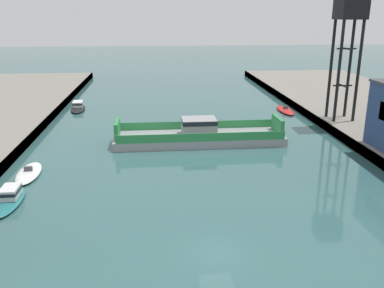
{
  "coord_description": "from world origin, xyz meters",
  "views": [
    {
      "loc": [
        -4.21,
        -26.6,
        17.02
      ],
      "look_at": [
        0.0,
        20.77,
        2.0
      ],
      "focal_mm": 39.16,
      "sensor_mm": 36.0,
      "label": 1
    }
  ],
  "objects_px": {
    "moored_boat_near_right": "(78,107)",
    "moored_boat_far_left": "(285,110)",
    "moored_boat_mid_left": "(29,173)",
    "crane_tower": "(350,19)",
    "moored_boat_near_left": "(10,197)",
    "chain_ferry": "(199,135)"
  },
  "relations": [
    {
      "from": "moored_boat_near_right",
      "to": "moored_boat_far_left",
      "type": "bearing_deg",
      "value": -7.62
    },
    {
      "from": "moored_boat_near_right",
      "to": "moored_boat_far_left",
      "type": "xyz_separation_m",
      "value": [
        37.29,
        -4.99,
        -0.26
      ]
    },
    {
      "from": "moored_boat_mid_left",
      "to": "moored_boat_far_left",
      "type": "height_order",
      "value": "moored_boat_far_left"
    },
    {
      "from": "moored_boat_far_left",
      "to": "moored_boat_mid_left",
      "type": "bearing_deg",
      "value": -143.48
    },
    {
      "from": "moored_boat_near_right",
      "to": "crane_tower",
      "type": "height_order",
      "value": "crane_tower"
    },
    {
      "from": "moored_boat_near_left",
      "to": "moored_boat_far_left",
      "type": "relative_size",
      "value": 0.89
    },
    {
      "from": "moored_boat_mid_left",
      "to": "crane_tower",
      "type": "bearing_deg",
      "value": 21.63
    },
    {
      "from": "chain_ferry",
      "to": "crane_tower",
      "type": "height_order",
      "value": "crane_tower"
    },
    {
      "from": "moored_boat_near_right",
      "to": "moored_boat_mid_left",
      "type": "distance_m",
      "value": 32.49
    },
    {
      "from": "chain_ferry",
      "to": "moored_boat_near_left",
      "type": "distance_m",
      "value": 26.08
    },
    {
      "from": "moored_boat_near_right",
      "to": "crane_tower",
      "type": "distance_m",
      "value": 47.85
    },
    {
      "from": "moored_boat_near_left",
      "to": "moored_boat_near_right",
      "type": "xyz_separation_m",
      "value": [
        -0.39,
        39.46,
        -0.01
      ]
    },
    {
      "from": "moored_boat_near_left",
      "to": "moored_boat_mid_left",
      "type": "relative_size",
      "value": 0.98
    },
    {
      "from": "moored_boat_near_right",
      "to": "chain_ferry",
      "type": "bearing_deg",
      "value": -48.07
    },
    {
      "from": "chain_ferry",
      "to": "moored_boat_near_right",
      "type": "height_order",
      "value": "chain_ferry"
    },
    {
      "from": "chain_ferry",
      "to": "crane_tower",
      "type": "relative_size",
      "value": 1.26
    },
    {
      "from": "moored_boat_near_right",
      "to": "moored_boat_near_left",
      "type": "bearing_deg",
      "value": -89.44
    },
    {
      "from": "moored_boat_far_left",
      "to": "moored_boat_near_right",
      "type": "bearing_deg",
      "value": 172.38
    },
    {
      "from": "chain_ferry",
      "to": "crane_tower",
      "type": "xyz_separation_m",
      "value": [
        22.54,
        6.45,
        14.99
      ]
    },
    {
      "from": "chain_ferry",
      "to": "moored_boat_far_left",
      "type": "xyz_separation_m",
      "value": [
        17.38,
        17.18,
        -0.77
      ]
    },
    {
      "from": "chain_ferry",
      "to": "moored_boat_near_right",
      "type": "distance_m",
      "value": 29.8
    },
    {
      "from": "chain_ferry",
      "to": "moored_boat_near_right",
      "type": "bearing_deg",
      "value": 131.93
    }
  ]
}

